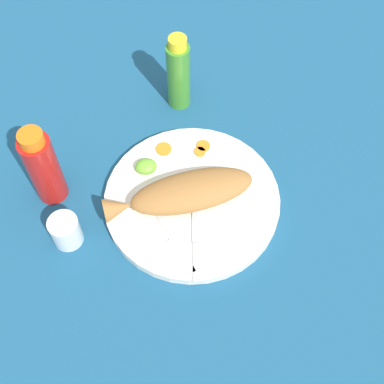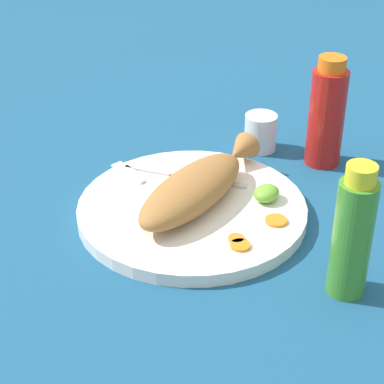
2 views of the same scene
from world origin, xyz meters
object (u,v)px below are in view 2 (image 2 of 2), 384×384
fried_fish (197,186)px  salt_cup (260,134)px  main_plate (192,210)px  fork_far (177,174)px  hot_sauce_bottle_green (353,235)px  fork_near (149,184)px  hot_sauce_bottle_red (327,114)px

fried_fish → salt_cup: fried_fish is taller
main_plate → fork_far: bearing=-126.7°
main_plate → fried_fish: bearing=-174.5°
fork_far → hot_sauce_bottle_green: hot_sauce_bottle_green is taller
fork_far → salt_cup: salt_cup is taller
main_plate → fried_fish: fried_fish is taller
fork_far → salt_cup: (-0.17, 0.03, 0.01)m
main_plate → salt_cup: (-0.22, -0.04, 0.02)m
fork_near → salt_cup: bearing=-91.9°
main_plate → salt_cup: 0.22m
fried_fish → hot_sauce_bottle_red: (-0.23, 0.07, 0.04)m
fried_fish → fork_far: fried_fish is taller
fork_far → hot_sauce_bottle_red: size_ratio=1.05×
fork_near → hot_sauce_bottle_green: size_ratio=1.10×
fork_near → main_plate: bearing=-172.8°
fork_far → hot_sauce_bottle_red: 0.24m
salt_cup → fried_fish: bearing=9.3°
main_plate → fork_near: size_ratio=1.69×
hot_sauce_bottle_red → salt_cup: 0.12m
main_plate → fork_far: (-0.05, -0.07, 0.01)m
salt_cup → fork_near: bearing=-11.4°
hot_sauce_bottle_red → salt_cup: hot_sauce_bottle_red is taller
hot_sauce_bottle_green → salt_cup: hot_sauce_bottle_green is taller
main_plate → hot_sauce_bottle_red: size_ratio=1.82×
fork_far → hot_sauce_bottle_green: bearing=150.0°
hot_sauce_bottle_red → hot_sauce_bottle_green: 0.31m
fried_fish → fork_near: (0.01, -0.08, -0.02)m
hot_sauce_bottle_green → fork_far: bearing=-101.7°
hot_sauce_bottle_red → main_plate: bearing=-14.7°
fork_near → fork_far: bearing=-96.0°
salt_cup → hot_sauce_bottle_green: bearing=49.4°
main_plate → salt_cup: size_ratio=5.28×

